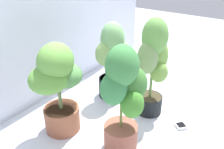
% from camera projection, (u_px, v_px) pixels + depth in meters
% --- Properties ---
extents(ground_plane, '(8.00, 8.00, 0.00)m').
position_uv_depth(ground_plane, '(126.00, 123.00, 2.04)').
color(ground_plane, silver).
rests_on(ground_plane, ground).
extents(potted_plant_back_left, '(0.48, 0.38, 0.74)m').
position_uv_depth(potted_plant_back_left, '(57.00, 84.00, 1.78)').
color(potted_plant_back_left, '#96553A').
rests_on(potted_plant_back_left, ground).
extents(potted_plant_back_right, '(0.39, 0.31, 0.75)m').
position_uv_depth(potted_plant_back_right, '(113.00, 59.00, 2.25)').
color(potted_plant_back_right, black).
rests_on(potted_plant_back_right, ground).
extents(potted_plant_front_left, '(0.40, 0.31, 0.81)m').
position_uv_depth(potted_plant_front_left, '(124.00, 96.00, 1.58)').
color(potted_plant_front_left, brown).
rests_on(potted_plant_front_left, ground).
extents(potted_plant_front_right, '(0.32, 0.26, 0.86)m').
position_uv_depth(potted_plant_front_right, '(153.00, 63.00, 1.96)').
color(potted_plant_front_right, black).
rests_on(potted_plant_front_right, ground).
extents(hygrometer_box, '(0.11, 0.11, 0.03)m').
position_uv_depth(hygrometer_box, '(181.00, 126.00, 1.98)').
color(hygrometer_box, white).
rests_on(hygrometer_box, ground).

